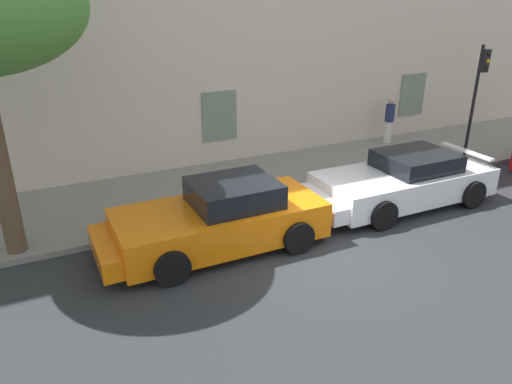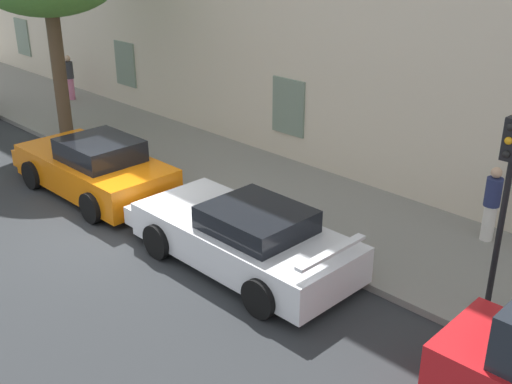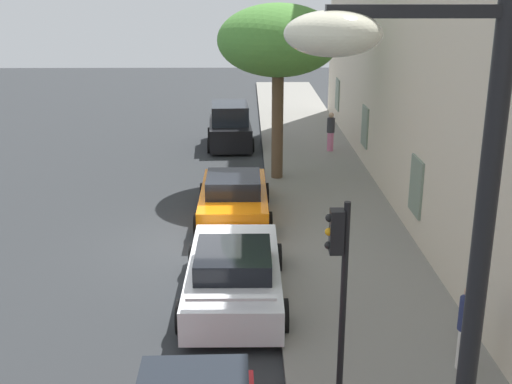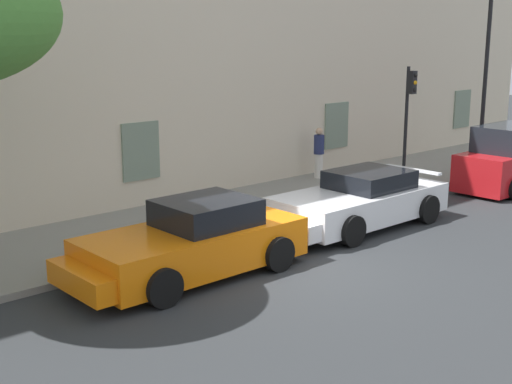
% 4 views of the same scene
% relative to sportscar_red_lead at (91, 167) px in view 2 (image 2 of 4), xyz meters
% --- Properties ---
extents(ground_plane, '(80.00, 80.00, 0.00)m').
position_rel_sportscar_red_lead_xyz_m(ground_plane, '(2.09, -1.01, -0.63)').
color(ground_plane, '#2B2D30').
extents(sidewalk, '(60.00, 3.78, 0.14)m').
position_rel_sportscar_red_lead_xyz_m(sidewalk, '(2.09, 2.94, -0.56)').
color(sidewalk, gray).
rests_on(sidewalk, ground).
extents(sportscar_red_lead, '(4.79, 2.16, 1.45)m').
position_rel_sportscar_red_lead_xyz_m(sportscar_red_lead, '(0.00, 0.00, 0.00)').
color(sportscar_red_lead, orange).
rests_on(sportscar_red_lead, ground).
extents(sportscar_yellow_flank, '(5.01, 2.21, 1.32)m').
position_rel_sportscar_red_lead_xyz_m(sportscar_yellow_flank, '(5.08, 0.11, -0.03)').
color(sportscar_yellow_flank, white).
rests_on(sportscar_yellow_flank, ground).
extents(traffic_light, '(0.22, 0.36, 3.49)m').
position_rel_sportscar_red_lead_xyz_m(traffic_light, '(9.36, 1.75, 1.90)').
color(traffic_light, black).
rests_on(traffic_light, sidewalk).
extents(pedestrian_admiring, '(0.33, 0.33, 1.58)m').
position_rel_sportscar_red_lead_xyz_m(pedestrian_admiring, '(8.17, 4.18, 0.32)').
color(pedestrian_admiring, silver).
rests_on(pedestrian_admiring, sidewalk).
extents(pedestrian_strolling, '(0.45, 0.45, 1.59)m').
position_rel_sportscar_red_lead_xyz_m(pedestrian_strolling, '(-7.64, 3.81, 0.33)').
color(pedestrian_strolling, pink).
rests_on(pedestrian_strolling, sidewalk).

